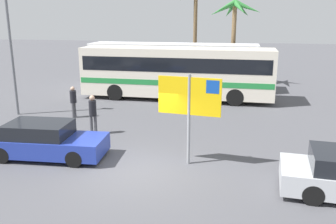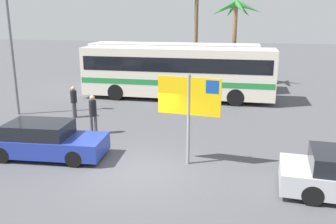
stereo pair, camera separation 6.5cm
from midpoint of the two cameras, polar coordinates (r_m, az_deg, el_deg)
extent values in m
plane|color=#4C4C51|center=(12.53, -5.18, -9.16)|extent=(120.00, 120.00, 0.00)
cube|color=silver|center=(22.59, 1.28, 6.35)|extent=(11.70, 2.48, 2.90)
cube|color=black|center=(22.52, 1.29, 7.74)|extent=(11.23, 2.50, 0.84)
cube|color=#23843D|center=(22.67, 1.27, 5.08)|extent=(11.58, 2.50, 0.32)
cylinder|color=black|center=(23.55, 10.48, 3.43)|extent=(1.00, 0.28, 1.00)
cylinder|color=black|center=(21.38, 10.34, 2.27)|extent=(1.00, 0.28, 1.00)
cylinder|color=black|center=(24.75, -6.59, 4.13)|extent=(1.00, 0.28, 1.00)
cylinder|color=black|center=(22.68, -8.31, 3.08)|extent=(1.00, 0.28, 1.00)
cube|color=white|center=(25.86, 0.70, 7.45)|extent=(11.70, 2.48, 2.90)
cube|color=black|center=(25.80, 0.70, 8.66)|extent=(11.23, 2.50, 0.84)
cube|color=gold|center=(25.93, 0.69, 6.34)|extent=(11.58, 2.50, 0.32)
cylinder|color=black|center=(26.72, 8.83, 4.86)|extent=(1.00, 0.28, 1.00)
cylinder|color=black|center=(24.54, 8.56, 3.97)|extent=(1.00, 0.28, 1.00)
cylinder|color=black|center=(28.00, -6.22, 5.41)|extent=(1.00, 0.28, 1.00)
cylinder|color=black|center=(25.92, -7.71, 4.59)|extent=(1.00, 0.28, 1.00)
cylinder|color=gray|center=(12.55, 3.13, -1.30)|extent=(0.11, 0.11, 3.20)
cube|color=yellow|center=(12.34, 3.19, 2.49)|extent=(2.19, 0.32, 1.30)
cube|color=#1447A8|center=(12.09, 6.88, 3.93)|extent=(0.45, 0.12, 0.44)
cube|color=#23389E|center=(14.20, -18.54, -4.86)|extent=(4.42, 1.98, 0.64)
cube|color=black|center=(14.13, -19.68, -2.57)|extent=(2.34, 1.71, 0.52)
cylinder|color=black|center=(14.41, -12.34, -4.89)|extent=(0.61, 0.20, 0.60)
cylinder|color=black|center=(13.07, -14.63, -7.14)|extent=(0.61, 0.20, 0.60)
cylinder|color=black|center=(15.51, -21.70, -4.20)|extent=(0.61, 0.20, 0.60)
cylinder|color=black|center=(14.27, -24.69, -6.17)|extent=(0.61, 0.20, 0.60)
cylinder|color=black|center=(12.58, 20.85, -8.55)|extent=(0.61, 0.20, 0.60)
cylinder|color=black|center=(11.04, 21.60, -12.00)|extent=(0.61, 0.20, 0.60)
cylinder|color=#4C4C51|center=(16.38, -12.00, -1.98)|extent=(0.13, 0.13, 0.85)
cylinder|color=#4C4C51|center=(16.37, -11.37, -1.97)|extent=(0.13, 0.13, 0.85)
cylinder|color=black|center=(16.17, -11.83, 0.61)|extent=(0.32, 0.32, 0.67)
sphere|color=tan|center=(16.07, -11.91, 2.17)|extent=(0.23, 0.23, 0.23)
cylinder|color=#4C4C51|center=(19.20, -14.71, 0.24)|extent=(0.13, 0.13, 0.78)
cylinder|color=#4C4C51|center=(19.35, -14.46, 0.37)|extent=(0.13, 0.13, 0.78)
cylinder|color=black|center=(19.12, -14.72, 2.33)|extent=(0.32, 0.32, 0.62)
sphere|color=tan|center=(19.03, -14.80, 3.55)|extent=(0.21, 0.21, 0.21)
cylinder|color=slate|center=(20.39, -23.31, 7.94)|extent=(0.14, 0.14, 6.08)
cylinder|color=brown|center=(31.77, 4.21, 12.26)|extent=(0.32, 0.32, 7.26)
cylinder|color=brown|center=(27.49, 10.08, 10.08)|extent=(0.32, 0.32, 5.75)
cone|color=#2D7533|center=(27.23, 12.28, 15.69)|extent=(2.01, 0.78, 1.10)
cone|color=#2D7533|center=(28.09, 11.41, 15.46)|extent=(1.46, 1.82, 1.31)
cone|color=#2D7533|center=(28.17, 9.66, 15.48)|extent=(1.17, 1.90, 1.36)
cone|color=#2D7533|center=(27.54, 8.49, 15.67)|extent=(1.97, 0.66, 1.25)
cone|color=#2D7533|center=(26.68, 9.09, 15.99)|extent=(1.52, 1.85, 0.99)
cone|color=#2D7533|center=(26.56, 11.04, 15.76)|extent=(1.13, 1.99, 1.11)
camera|label=1|loc=(0.03, -90.13, -0.03)|focal=38.96mm
camera|label=2|loc=(0.03, 89.87, 0.03)|focal=38.96mm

